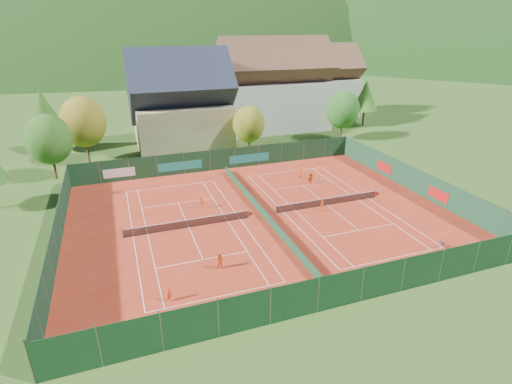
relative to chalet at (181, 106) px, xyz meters
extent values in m
plane|color=#2B4E18|center=(3.00, -30.00, -6.64)|extent=(600.00, 600.00, 0.00)
cube|color=#9E2917|center=(3.00, -30.00, -6.62)|extent=(40.00, 32.00, 0.01)
cube|color=white|center=(-5.00, -18.12, -6.61)|extent=(10.97, 0.06, 0.00)
cube|color=white|center=(-5.00, -41.88, -6.61)|extent=(10.97, 0.06, 0.00)
cube|color=white|center=(-10.48, -30.00, -6.61)|extent=(0.06, 23.77, 0.00)
cube|color=white|center=(0.49, -30.00, -6.61)|extent=(0.06, 23.77, 0.00)
cube|color=white|center=(-9.12, -30.00, -6.61)|extent=(0.06, 23.77, 0.00)
cube|color=white|center=(-0.88, -30.00, -6.61)|extent=(0.06, 23.77, 0.00)
cube|color=white|center=(-5.00, -23.60, -6.61)|extent=(8.23, 0.06, 0.00)
cube|color=white|center=(-5.00, -36.40, -6.61)|extent=(8.23, 0.06, 0.00)
cube|color=white|center=(-5.00, -30.00, -6.61)|extent=(0.06, 12.80, 0.00)
cube|color=white|center=(11.00, -18.12, -6.61)|extent=(10.97, 0.06, 0.00)
cube|color=white|center=(11.00, -41.88, -6.61)|extent=(10.97, 0.06, 0.00)
cube|color=white|center=(5.51, -30.00, -6.61)|extent=(0.06, 23.77, 0.00)
cube|color=white|center=(16.48, -30.00, -6.61)|extent=(0.06, 23.77, 0.00)
cube|color=white|center=(6.88, -30.00, -6.61)|extent=(0.06, 23.77, 0.00)
cube|color=white|center=(15.12, -30.00, -6.61)|extent=(0.06, 23.77, 0.00)
cube|color=white|center=(11.00, -23.60, -6.61)|extent=(8.23, 0.06, 0.00)
cube|color=white|center=(11.00, -36.40, -6.61)|extent=(8.23, 0.06, 0.00)
cube|color=white|center=(11.00, -30.00, -6.61)|extent=(0.06, 12.80, 0.00)
cylinder|color=#59595B|center=(-11.40, -30.00, -6.11)|extent=(0.10, 0.10, 1.02)
cylinder|color=#59595B|center=(1.40, -30.00, -6.11)|extent=(0.10, 0.10, 1.02)
cube|color=black|center=(-5.00, -30.00, -6.16)|extent=(12.80, 0.02, 0.86)
cube|color=white|center=(-5.00, -30.00, -5.73)|extent=(12.80, 0.04, 0.06)
cube|color=red|center=(1.65, -30.00, -6.17)|extent=(0.40, 0.04, 0.40)
cylinder|color=#59595B|center=(4.60, -30.00, -6.11)|extent=(0.10, 0.10, 1.02)
cylinder|color=#59595B|center=(17.40, -30.00, -6.11)|extent=(0.10, 0.10, 1.02)
cube|color=black|center=(11.00, -30.00, -6.16)|extent=(12.80, 0.02, 0.86)
cube|color=white|center=(11.00, -30.00, -5.73)|extent=(12.80, 0.04, 0.06)
cube|color=red|center=(17.65, -30.00, -6.17)|extent=(0.40, 0.04, 0.40)
cube|color=#153C24|center=(3.00, -30.00, -6.12)|extent=(0.03, 28.80, 1.00)
cube|color=#14381E|center=(3.00, -14.00, -5.12)|extent=(40.00, 0.04, 3.00)
cube|color=teal|center=(-3.00, -14.06, -5.42)|extent=(6.00, 0.03, 1.20)
cube|color=teal|center=(7.00, -14.06, -5.42)|extent=(6.00, 0.03, 1.20)
cube|color=silver|center=(-11.00, -14.06, -5.42)|extent=(4.00, 0.03, 1.20)
cube|color=#14371B|center=(3.00, -46.00, -5.12)|extent=(40.00, 0.04, 3.00)
cube|color=#12341F|center=(-17.00, -30.00, -5.12)|extent=(0.04, 32.00, 3.00)
cube|color=#153A23|center=(23.00, -30.00, -5.12)|extent=(0.04, 32.00, 3.00)
cube|color=#B21414|center=(22.94, -34.00, -5.42)|extent=(0.03, 3.00, 1.20)
cube|color=#B21414|center=(22.94, -24.00, -5.42)|extent=(0.03, 3.00, 1.20)
cube|color=tan|center=(0.00, 0.00, -3.12)|extent=(15.00, 12.00, 7.00)
cube|color=#1E2333|center=(0.00, 0.00, 3.38)|extent=(16.20, 12.00, 12.00)
cube|color=silver|center=(19.00, 6.00, -2.12)|extent=(20.00, 11.00, 9.00)
cube|color=brown|center=(19.00, 6.00, 5.13)|extent=(21.60, 11.00, 11.00)
cube|color=silver|center=(33.00, 14.00, -2.62)|extent=(16.00, 10.00, 8.00)
cube|color=brown|center=(33.00, 14.00, 3.88)|extent=(17.28, 10.00, 10.00)
cylinder|color=#4B361A|center=(-19.00, -10.00, -5.22)|extent=(0.36, 0.36, 2.80)
ellipsoid|color=#285819|center=(-19.00, -10.00, -1.22)|extent=(5.72, 5.72, 6.58)
cylinder|color=#48341A|center=(-15.00, -4.00, -5.05)|extent=(0.36, 0.36, 3.15)
ellipsoid|color=olive|center=(-15.00, -4.00, -0.55)|extent=(6.44, 6.44, 7.40)
cylinder|color=#4D301B|center=(-21.00, 4.00, -4.87)|extent=(0.36, 0.36, 3.50)
cone|color=#275518|center=(-21.00, 4.00, 0.13)|extent=(5.60, 5.60, 6.50)
cylinder|color=#482C1A|center=(9.00, -8.00, -5.40)|extent=(0.36, 0.36, 2.45)
ellipsoid|color=olive|center=(9.00, -8.00, -1.90)|extent=(5.01, 5.01, 5.76)
cylinder|color=#483319|center=(27.00, -6.00, -5.22)|extent=(0.36, 0.36, 2.80)
ellipsoid|color=#215B1A|center=(27.00, -6.00, -1.22)|extent=(5.72, 5.72, 6.58)
cylinder|color=#4A311A|center=(37.00, 2.00, -5.05)|extent=(0.36, 0.36, 3.15)
cone|color=#2E621C|center=(37.00, 2.00, -0.55)|extent=(5.04, 5.04, 5.85)
cylinder|color=#402C17|center=(29.00, 10.00, -4.87)|extent=(0.36, 0.36, 3.50)
ellipsoid|color=olive|center=(29.00, 10.00, 0.13)|extent=(7.15, 7.15, 8.22)
ellipsoid|color=black|center=(13.00, 270.00, -48.97)|extent=(440.00, 440.00, 242.00)
ellipsoid|color=black|center=(243.00, 160.00, -45.19)|extent=(380.00, 380.00, 220.40)
cylinder|color=slate|center=(15.98, -42.14, -6.22)|extent=(0.02, 0.02, 0.80)
cylinder|color=slate|center=(16.28, -42.14, -6.22)|extent=(0.02, 0.02, 0.80)
cylinder|color=slate|center=(15.98, -41.84, -6.22)|extent=(0.02, 0.02, 0.80)
cylinder|color=slate|center=(16.28, -41.84, -6.22)|extent=(0.02, 0.02, 0.80)
cube|color=slate|center=(16.13, -41.99, -6.07)|extent=(0.34, 0.34, 0.30)
ellipsoid|color=#CCD833|center=(16.13, -41.99, -6.04)|extent=(0.28, 0.28, 0.16)
sphere|color=#CCD833|center=(-8.28, -37.57, -6.59)|extent=(0.07, 0.07, 0.07)
sphere|color=#CCD833|center=(5.50, -37.10, -6.59)|extent=(0.07, 0.07, 0.07)
sphere|color=#CCD833|center=(4.85, -26.63, -6.59)|extent=(0.07, 0.07, 0.07)
sphere|color=#CCD833|center=(-1.50, -24.31, -6.59)|extent=(0.07, 0.07, 0.07)
sphere|color=#CCD833|center=(15.36, -32.12, -6.59)|extent=(0.07, 0.07, 0.07)
imported|color=#E84D14|center=(-8.60, -41.11, -5.97)|extent=(0.57, 0.55, 1.31)
imported|color=#E85314|center=(-3.94, -38.34, -5.85)|extent=(0.93, 0.84, 1.55)
imported|color=#CD4012|center=(-2.73, -25.91, -5.92)|extent=(0.98, 0.65, 1.41)
imported|color=orange|center=(9.58, -31.21, -5.93)|extent=(0.76, 0.86, 1.39)
imported|color=#E64F14|center=(11.94, -20.71, -6.01)|extent=(0.72, 0.64, 1.23)
imported|color=#D14B12|center=(12.08, -23.45, -5.83)|extent=(1.52, 1.07, 1.58)
camera|label=1|loc=(-10.79, -66.23, 12.52)|focal=28.00mm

